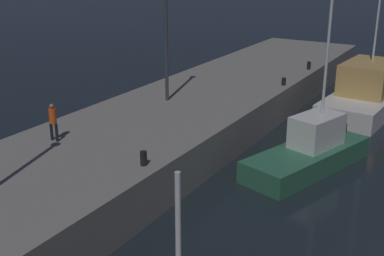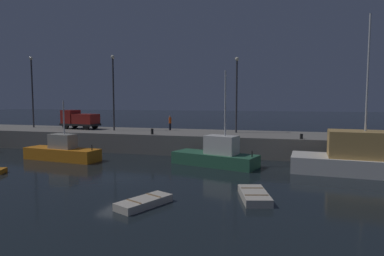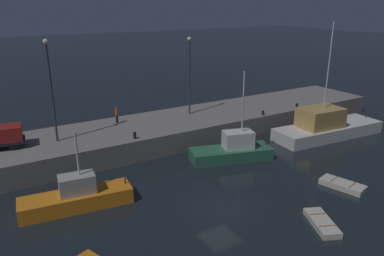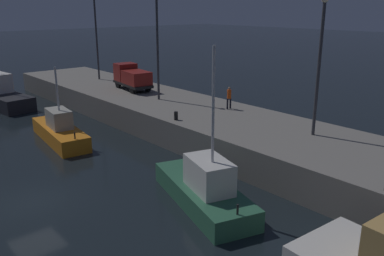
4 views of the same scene
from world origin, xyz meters
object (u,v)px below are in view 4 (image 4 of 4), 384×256
at_px(lamp_post_west, 96,29).
at_px(fishing_boat_orange, 60,131).
at_px(fishing_boat_white, 205,189).
at_px(dockworker, 229,96).
at_px(lamp_post_central, 320,57).
at_px(lamp_post_east, 157,39).
at_px(bollard_west, 176,116).
at_px(utility_truck, 132,77).

bearing_deg(lamp_post_west, fishing_boat_orange, -39.92).
bearing_deg(fishing_boat_white, dockworker, 128.33).
distance_m(fishing_boat_orange, lamp_post_west, 16.83).
distance_m(fishing_boat_white, lamp_post_west, 28.77).
height_order(fishing_boat_white, lamp_post_central, lamp_post_central).
xyz_separation_m(lamp_post_east, bollard_west, (6.20, -3.07, -4.88)).
xyz_separation_m(lamp_post_east, utility_truck, (-5.23, 0.66, -3.96)).
relative_size(fishing_boat_white, lamp_post_east, 0.92).
distance_m(lamp_post_west, lamp_post_central, 27.19).
bearing_deg(lamp_post_central, lamp_post_west, -179.57).
height_order(lamp_post_west, dockworker, lamp_post_west).
height_order(dockworker, bollard_west, dockworker).
bearing_deg(utility_truck, bollard_west, -18.07).
height_order(fishing_boat_orange, bollard_west, fishing_boat_orange).
xyz_separation_m(fishing_boat_orange, lamp_post_west, (-11.85, 9.91, 6.66)).
bearing_deg(fishing_boat_white, utility_truck, 156.97).
height_order(fishing_boat_white, lamp_post_east, lamp_post_east).
bearing_deg(lamp_post_west, bollard_west, -12.46).
relative_size(lamp_post_west, bollard_west, 15.48).
xyz_separation_m(lamp_post_central, utility_truck, (-19.83, -0.62, -3.67)).
relative_size(lamp_post_west, dockworker, 5.33).
bearing_deg(lamp_post_east, lamp_post_central, 5.03).
xyz_separation_m(fishing_boat_orange, utility_truck, (-4.49, 9.49, 2.49)).
bearing_deg(lamp_post_central, lamp_post_east, -174.97).
relative_size(fishing_boat_white, lamp_post_central, 0.98).
distance_m(fishing_boat_white, lamp_post_central, 10.74).
bearing_deg(dockworker, lamp_post_central, -5.80).
bearing_deg(dockworker, lamp_post_west, -176.89).
height_order(fishing_boat_orange, utility_truck, fishing_boat_orange).
bearing_deg(utility_truck, lamp_post_east, -7.22).
bearing_deg(bollard_west, lamp_post_central, 27.39).
relative_size(fishing_boat_orange, bollard_west, 13.07).
distance_m(lamp_post_east, bollard_west, 8.47).
relative_size(lamp_post_east, lamp_post_central, 1.07).
distance_m(fishing_boat_white, utility_truck, 21.10).
relative_size(lamp_post_east, dockworker, 5.10).
xyz_separation_m(lamp_post_central, dockworker, (-8.18, 0.83, -3.88)).
relative_size(fishing_boat_white, lamp_post_west, 0.88).
bearing_deg(bollard_west, lamp_post_east, 153.68).
height_order(fishing_boat_white, dockworker, fishing_boat_white).
distance_m(lamp_post_west, utility_truck, 8.47).
height_order(lamp_post_east, lamp_post_central, lamp_post_east).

